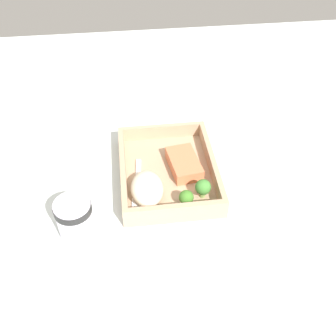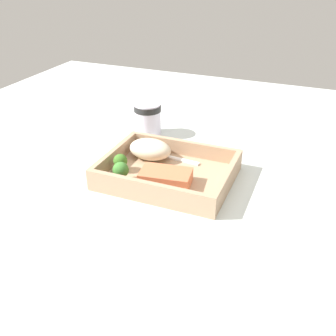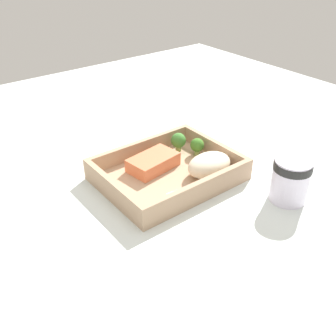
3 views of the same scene
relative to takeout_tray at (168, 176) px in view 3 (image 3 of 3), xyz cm
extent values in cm
cube|color=silver|center=(0.00, 0.00, -1.60)|extent=(160.00, 160.00, 2.00)
cube|color=tan|center=(0.00, 0.00, 0.00)|extent=(27.70, 21.55, 1.20)
cube|color=tan|center=(0.00, -10.18, 2.39)|extent=(27.70, 1.20, 3.58)
cube|color=tan|center=(0.00, 10.18, 2.39)|extent=(27.70, 1.20, 3.58)
cube|color=tan|center=(-13.25, 0.00, 2.39)|extent=(1.20, 19.15, 3.58)
cube|color=tan|center=(13.25, 0.00, 2.39)|extent=(1.20, 19.15, 3.58)
cube|color=#DA734B|center=(-1.04, 3.84, 2.05)|extent=(11.30, 7.69, 2.90)
ellipsoid|color=beige|center=(6.67, -5.33, 2.94)|extent=(10.03, 6.95, 4.67)
cylinder|color=#80A156|center=(10.28, 2.55, 1.39)|extent=(1.19, 1.19, 1.58)
sphere|color=#3F7727|center=(10.28, 2.55, 3.04)|extent=(3.13, 3.13, 3.13)
cylinder|color=#819F52|center=(8.06, 6.50, 1.49)|extent=(1.30, 1.30, 1.77)
sphere|color=#407E31|center=(8.06, 6.50, 3.31)|extent=(3.42, 3.42, 3.42)
cube|color=white|center=(1.18, -6.98, 0.82)|extent=(12.45, 2.27, 0.44)
cube|color=white|center=(9.04, -7.73, 0.82)|extent=(3.59, 2.51, 0.44)
cylinder|color=white|center=(14.01, -19.92, 3.81)|extent=(7.06, 7.06, 8.82)
cylinder|color=black|center=(14.01, -19.92, 7.03)|extent=(7.27, 7.27, 1.59)
cube|color=white|center=(22.02, -7.12, -0.48)|extent=(14.28, 15.34, 0.24)
camera|label=1|loc=(64.53, -7.98, 63.29)|focal=42.00mm
camera|label=2|loc=(-28.12, 68.89, 43.78)|focal=42.00mm
camera|label=3|loc=(-42.51, -54.85, 44.97)|focal=42.00mm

